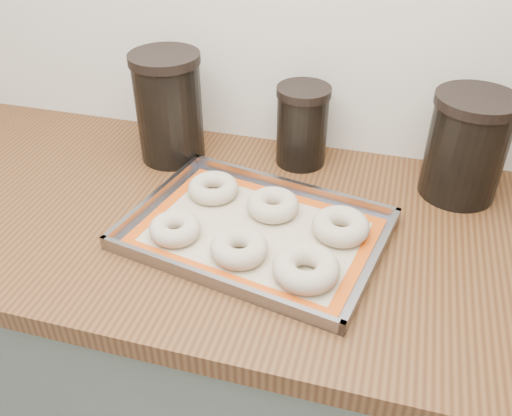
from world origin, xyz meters
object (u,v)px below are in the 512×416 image
(bagel_back_mid, at_px, (273,205))
(canister_mid, at_px, (302,126))
(canister_right, at_px, (466,147))
(bagel_back_left, at_px, (213,188))
(bagel_back_right, at_px, (341,226))
(bagel_front_right, at_px, (306,268))
(bagel_front_left, at_px, (175,229))
(canister_left, at_px, (169,107))
(bagel_front_mid, at_px, (239,248))
(baking_tray, at_px, (256,231))

(bagel_back_mid, xyz_separation_m, canister_mid, (0.01, 0.22, 0.07))
(canister_right, bearing_deg, bagel_back_left, -162.50)
(bagel_back_right, xyz_separation_m, canister_mid, (-0.13, 0.25, 0.07))
(bagel_back_mid, bearing_deg, bagel_front_right, -59.11)
(bagel_back_mid, bearing_deg, bagel_front_left, -142.24)
(bagel_front_right, bearing_deg, bagel_back_left, 140.31)
(bagel_back_left, relative_size, bagel_back_mid, 1.02)
(bagel_back_right, distance_m, canister_left, 0.47)
(bagel_front_left, distance_m, bagel_back_left, 0.15)
(bagel_front_left, distance_m, canister_mid, 0.38)
(bagel_front_mid, bearing_deg, bagel_back_left, 122.29)
(bagel_back_right, distance_m, canister_mid, 0.29)
(canister_mid, xyz_separation_m, canister_right, (0.34, -0.04, 0.02))
(baking_tray, relative_size, bagel_back_mid, 5.09)
(baking_tray, bearing_deg, bagel_back_right, 12.83)
(bagel_front_mid, height_order, canister_left, canister_left)
(bagel_front_mid, distance_m, canister_mid, 0.37)
(bagel_back_right, relative_size, canister_left, 0.44)
(bagel_front_left, xyz_separation_m, bagel_back_mid, (0.16, 0.12, 0.00))
(baking_tray, bearing_deg, canister_left, 138.67)
(baking_tray, distance_m, bagel_back_right, 0.16)
(bagel_back_mid, bearing_deg, canister_right, 27.21)
(bagel_front_mid, xyz_separation_m, canister_mid, (0.04, 0.36, 0.07))
(baking_tray, height_order, bagel_back_right, bagel_back_right)
(bagel_front_mid, distance_m, bagel_back_right, 0.20)
(bagel_back_left, relative_size, bagel_back_right, 0.97)
(bagel_back_right, xyz_separation_m, canister_right, (0.21, 0.21, 0.08))
(bagel_back_left, height_order, canister_right, canister_right)
(canister_mid, bearing_deg, bagel_back_right, -62.98)
(canister_left, bearing_deg, bagel_front_mid, -50.39)
(bagel_back_left, bearing_deg, baking_tray, -39.20)
(bagel_front_right, height_order, canister_right, canister_right)
(baking_tray, height_order, canister_right, canister_right)
(canister_mid, height_order, canister_right, canister_right)
(baking_tray, xyz_separation_m, canister_mid, (0.03, 0.28, 0.08))
(bagel_front_left, bearing_deg, bagel_back_right, 16.50)
(bagel_front_right, bearing_deg, canister_right, 53.97)
(bagel_front_mid, relative_size, bagel_back_right, 0.96)
(bagel_front_mid, xyz_separation_m, bagel_back_right, (0.16, 0.11, 0.00))
(bagel_back_mid, bearing_deg, baking_tray, -102.51)
(bagel_front_mid, xyz_separation_m, canister_right, (0.37, 0.32, 0.09))
(bagel_front_mid, bearing_deg, canister_right, 40.74)
(bagel_back_left, distance_m, bagel_back_right, 0.28)
(bagel_front_right, xyz_separation_m, bagel_back_mid, (-0.10, 0.16, -0.00))
(bagel_front_mid, relative_size, bagel_front_right, 0.89)
(canister_mid, distance_m, canister_right, 0.34)
(bagel_front_mid, bearing_deg, bagel_front_right, -9.96)
(bagel_front_left, xyz_separation_m, canister_right, (0.50, 0.30, 0.09))
(bagel_back_mid, height_order, canister_left, canister_left)
(bagel_front_left, height_order, bagel_back_mid, bagel_back_mid)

